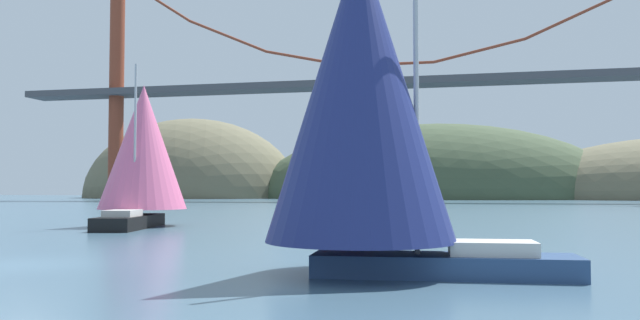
{
  "coord_description": "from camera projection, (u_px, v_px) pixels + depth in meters",
  "views": [
    {
      "loc": [
        12.84,
        -16.89,
        2.28
      ],
      "look_at": [
        0.0,
        39.53,
        4.85
      ],
      "focal_mm": 36.2,
      "sensor_mm": 36.0,
      "label": 1
    }
  ],
  "objects": [
    {
      "name": "sailboat_pink_spinnaker",
      "position": [
        142.0,
        151.0,
        39.17
      ],
      "size": [
        6.23,
        9.18,
        9.62
      ],
      "color": "black",
      "rests_on": "ground_plane"
    },
    {
      "name": "ground_plane",
      "position": [
        26.0,
        265.0,
        19.2
      ],
      "size": [
        360.0,
        360.0,
        0.0
      ],
      "primitive_type": "plane",
      "color": "#426075"
    },
    {
      "name": "sailboat_crimson_sail",
      "position": [
        348.0,
        160.0,
        52.86
      ],
      "size": [
        7.74,
        7.69,
        9.84
      ],
      "color": "white",
      "rests_on": "ground_plane"
    },
    {
      "name": "headland_left",
      "position": [
        192.0,
        198.0,
        162.9
      ],
      "size": [
        55.55,
        44.0,
        39.91
      ],
      "primitive_type": "ellipsoid",
      "color": "#6B664C",
      "rests_on": "ground_plane"
    },
    {
      "name": "suspension_bridge",
      "position": [
        390.0,
        80.0,
        112.69
      ],
      "size": [
        141.95,
        6.0,
        43.93
      ],
      "color": "brown",
      "rests_on": "ground_plane"
    },
    {
      "name": "sailboat_navy_sail",
      "position": [
        363.0,
        96.0,
        17.16
      ],
      "size": [
        8.28,
        5.36,
        9.57
      ],
      "color": "navy",
      "rests_on": "ground_plane"
    },
    {
      "name": "headland_center",
      "position": [
        432.0,
        198.0,
        149.6
      ],
      "size": [
        85.16,
        44.0,
        34.66
      ],
      "primitive_type": "ellipsoid",
      "color": "#425138",
      "rests_on": "ground_plane"
    }
  ]
}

